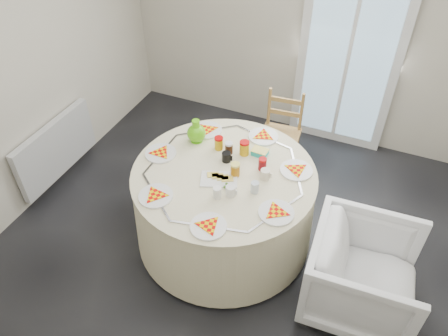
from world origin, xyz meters
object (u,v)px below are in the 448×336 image
at_px(wooden_chair, 280,131).
at_px(table, 224,206).
at_px(radiator, 56,149).
at_px(green_pitcher, 196,129).
at_px(armchair, 364,272).

bearing_deg(wooden_chair, table, -102.44).
bearing_deg(radiator, green_pitcher, 9.17).
distance_m(wooden_chair, green_pitcher, 1.02).
height_order(table, wooden_chair, wooden_chair).
relative_size(wooden_chair, armchair, 1.07).
height_order(radiator, table, table).
xyz_separation_m(radiator, green_pitcher, (1.41, 0.23, 0.49)).
bearing_deg(table, green_pitcher, 143.21).
distance_m(radiator, armchair, 2.98).
distance_m(radiator, wooden_chair, 2.17).
height_order(radiator, wooden_chair, wooden_chair).
bearing_deg(wooden_chair, radiator, -157.18).
relative_size(table, wooden_chair, 1.77).
height_order(wooden_chair, green_pitcher, green_pitcher).
bearing_deg(armchair, wooden_chair, 36.60).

